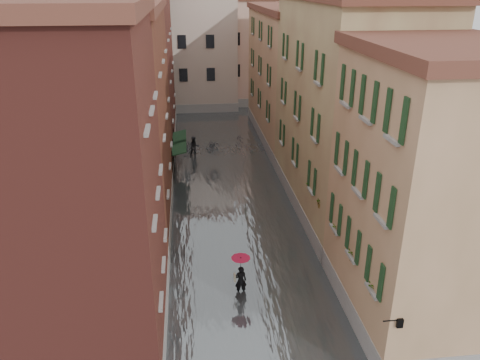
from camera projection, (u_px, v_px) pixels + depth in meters
ground at (252, 296)px, 22.54m from camera, size 120.00×120.00×0.00m
floodwater at (228, 186)px, 34.37m from camera, size 10.00×60.00×0.20m
building_left_near at (75, 199)px, 17.43m from camera, size 6.00×8.00×13.00m
building_left_mid at (115, 123)px, 27.58m from camera, size 6.00×14.00×12.50m
building_left_far at (136, 67)px, 40.99m from camera, size 6.00×16.00×14.00m
building_right_near at (429, 199)px, 19.18m from camera, size 6.00×8.00×11.50m
building_right_mid at (345, 112)px, 28.93m from camera, size 6.00×14.00×13.00m
building_right_far at (292, 78)px, 42.93m from camera, size 6.00×16.00×11.50m
building_end_cream at (183, 50)px, 54.39m from camera, size 12.00×9.00×13.00m
building_end_pink at (256, 51)px, 57.35m from camera, size 10.00×9.00×12.00m
awning_near at (179, 148)px, 34.83m from camera, size 1.09×3.05×2.80m
awning_far at (179, 138)px, 37.11m from camera, size 1.09×3.21×2.80m
wall_lantern at (399, 322)px, 16.32m from camera, size 0.71×0.22×0.35m
window_planters at (337, 221)px, 22.13m from camera, size 0.59×10.59×0.84m
pedestrian_main at (241, 273)px, 22.15m from camera, size 0.92×0.92×2.06m
pedestrian_far at (194, 147)px, 39.77m from camera, size 1.03×0.87×1.86m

